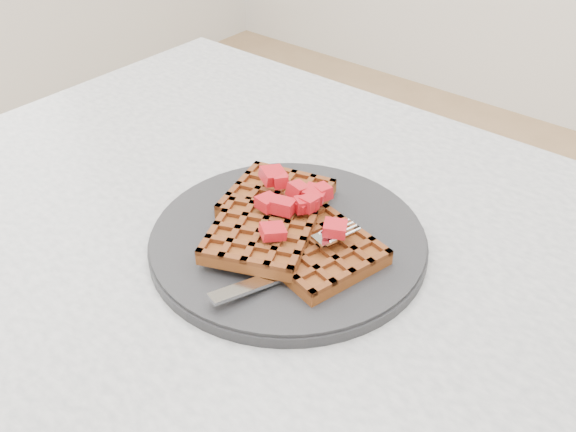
{
  "coord_description": "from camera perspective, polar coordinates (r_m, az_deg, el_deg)",
  "views": [
    {
      "loc": [
        0.28,
        -0.4,
        1.19
      ],
      "look_at": [
        -0.07,
        0.02,
        0.79
      ],
      "focal_mm": 40.0,
      "sensor_mm": 36.0,
      "label": 1
    }
  ],
  "objects": [
    {
      "name": "strawberry_pile",
      "position": [
        0.67,
        0.0,
        0.97
      ],
      "size": [
        0.15,
        0.15,
        0.02
      ],
      "primitive_type": null,
      "color": "#A0000C",
      "rests_on": "waffles"
    },
    {
      "name": "waffles",
      "position": [
        0.68,
        -0.19,
        -1.02
      ],
      "size": [
        0.22,
        0.21,
        0.03
      ],
      "color": "brown",
      "rests_on": "plate"
    },
    {
      "name": "table",
      "position": [
        0.74,
        3.44,
        -12.57
      ],
      "size": [
        1.2,
        0.8,
        0.75
      ],
      "color": "silver",
      "rests_on": "ground"
    },
    {
      "name": "fork",
      "position": [
        0.64,
        0.82,
        -4.4
      ],
      "size": [
        0.07,
        0.18,
        0.02
      ],
      "primitive_type": null,
      "rotation": [
        0.0,
        0.0,
        -0.28
      ],
      "color": "silver",
      "rests_on": "plate"
    },
    {
      "name": "plate",
      "position": [
        0.69,
        0.0,
        -2.14
      ],
      "size": [
        0.3,
        0.3,
        0.02
      ],
      "primitive_type": "cylinder",
      "color": "black",
      "rests_on": "table"
    }
  ]
}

